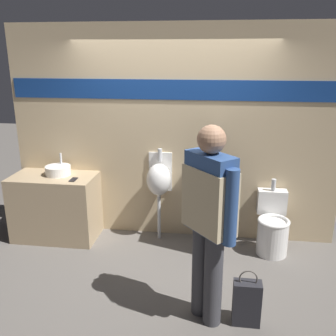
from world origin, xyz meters
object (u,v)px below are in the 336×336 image
(sink_basin, at_px, (58,170))
(urinal_near_counter, at_px, (159,180))
(toilet, at_px, (272,228))
(shopping_bag, at_px, (247,303))
(person_in_vest, at_px, (209,213))
(cell_phone, at_px, (73,180))

(sink_basin, xyz_separation_m, urinal_near_counter, (1.29, 0.09, -0.10))
(sink_basin, bearing_deg, toilet, -1.52)
(toilet, relative_size, shopping_bag, 1.61)
(urinal_near_counter, height_order, person_in_vest, person_in_vest)
(shopping_bag, bearing_deg, cell_phone, 148.60)
(urinal_near_counter, height_order, toilet, urinal_near_counter)
(cell_phone, xyz_separation_m, person_in_vest, (1.69, -1.21, 0.19))
(urinal_near_counter, bearing_deg, shopping_bag, -55.82)
(urinal_near_counter, xyz_separation_m, toilet, (1.42, -0.16, -0.50))
(cell_phone, distance_m, urinal_near_counter, 1.06)
(sink_basin, bearing_deg, cell_phone, -33.11)
(urinal_near_counter, height_order, shopping_bag, urinal_near_counter)
(urinal_near_counter, distance_m, toilet, 1.51)
(sink_basin, distance_m, cell_phone, 0.33)
(shopping_bag, bearing_deg, toilet, 74.11)
(urinal_near_counter, relative_size, toilet, 1.37)
(sink_basin, bearing_deg, urinal_near_counter, 3.96)
(cell_phone, height_order, person_in_vest, person_in_vest)
(person_in_vest, bearing_deg, shopping_bag, -137.99)
(urinal_near_counter, relative_size, shopping_bag, 2.20)
(cell_phone, relative_size, shopping_bag, 0.26)
(person_in_vest, distance_m, shopping_bag, 0.91)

